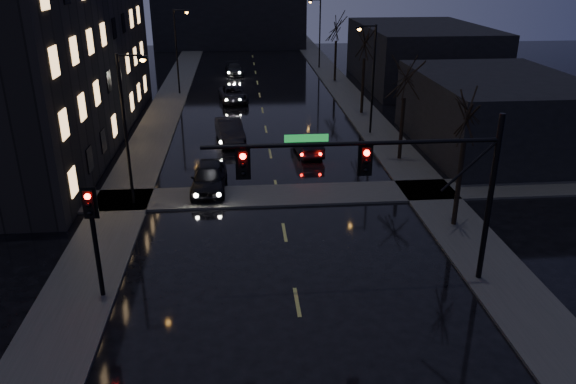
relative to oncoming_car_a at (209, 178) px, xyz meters
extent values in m
cube|color=#2D2D2B|center=(-4.68, 15.35, -0.75)|extent=(3.00, 140.00, 0.12)
cube|color=#2D2D2B|center=(12.32, 15.35, -0.75)|extent=(3.00, 140.00, 0.12)
cube|color=#2D2D2B|center=(3.82, -1.15, -0.75)|extent=(40.00, 3.00, 0.12)
cube|color=black|center=(-12.68, 10.35, 5.19)|extent=(12.00, 30.00, 12.00)
cube|color=black|center=(19.32, 6.35, 1.69)|extent=(10.00, 14.00, 5.00)
cube|color=black|center=(20.82, 28.35, 2.19)|extent=(12.00, 18.00, 6.00)
cube|color=black|center=(0.82, 58.35, 3.19)|extent=(22.00, 10.00, 8.00)
cylinder|color=black|center=(11.42, -10.65, 2.69)|extent=(0.22, 0.22, 7.00)
cylinder|color=black|center=(5.92, -10.65, 5.19)|extent=(11.00, 0.16, 0.16)
cylinder|color=black|center=(10.42, -10.65, 4.19)|extent=(2.05, 0.10, 2.05)
cube|color=#0C591E|center=(4.22, -10.65, 5.44)|extent=(1.60, 0.04, 0.28)
cube|color=black|center=(1.92, -10.65, 4.54)|extent=(0.35, 0.28, 1.05)
sphere|color=#FF0705|center=(1.92, -10.81, 4.87)|extent=(0.22, 0.22, 0.22)
cube|color=black|center=(6.42, -10.65, 4.54)|extent=(0.35, 0.28, 1.05)
sphere|color=#FF0705|center=(6.42, -10.81, 4.87)|extent=(0.22, 0.22, 0.22)
cylinder|color=black|center=(-3.68, -10.65, 1.39)|extent=(0.18, 0.18, 4.40)
cube|color=black|center=(-3.68, -10.65, 3.19)|extent=(0.35, 0.28, 1.05)
sphere|color=#FF0705|center=(-3.68, -10.81, 3.52)|extent=(0.22, 0.22, 0.22)
cylinder|color=black|center=(12.22, -5.65, 1.39)|extent=(0.24, 0.24, 4.40)
cylinder|color=black|center=(12.22, 4.35, 1.26)|extent=(0.24, 0.24, 4.12)
cylinder|color=black|center=(12.22, 16.35, 1.53)|extent=(0.24, 0.24, 4.68)
cylinder|color=black|center=(12.22, 30.35, 1.34)|extent=(0.24, 0.24, 4.29)
cylinder|color=black|center=(-3.98, -1.65, 3.19)|extent=(0.16, 0.16, 8.00)
cylinder|color=black|center=(-3.38, -1.65, 7.09)|extent=(1.20, 0.10, 0.10)
cube|color=black|center=(-2.78, -1.65, 6.99)|extent=(0.50, 0.25, 0.15)
sphere|color=orange|center=(-2.78, -1.65, 6.89)|extent=(0.28, 0.28, 0.28)
cylinder|color=black|center=(-3.98, 25.35, 3.19)|extent=(0.16, 0.16, 8.00)
cylinder|color=black|center=(-3.38, 25.35, 7.09)|extent=(1.20, 0.10, 0.10)
cube|color=black|center=(-2.78, 25.35, 6.99)|extent=(0.50, 0.25, 0.15)
sphere|color=orange|center=(-2.78, 25.35, 6.89)|extent=(0.28, 0.28, 0.28)
cylinder|color=black|center=(11.62, 10.35, 3.19)|extent=(0.16, 0.16, 8.00)
cylinder|color=black|center=(11.02, 10.35, 7.09)|extent=(1.20, 0.10, 0.10)
cube|color=black|center=(10.42, 10.35, 6.99)|extent=(0.50, 0.25, 0.15)
sphere|color=orange|center=(10.42, 10.35, 6.89)|extent=(0.28, 0.28, 0.28)
cylinder|color=black|center=(11.62, 38.35, 3.19)|extent=(0.16, 0.16, 8.00)
cylinder|color=black|center=(11.02, 38.35, 7.09)|extent=(1.20, 0.10, 0.10)
cube|color=black|center=(10.42, 38.35, 6.99)|extent=(0.50, 0.25, 0.15)
sphere|color=orange|center=(10.42, 38.35, 6.89)|extent=(0.28, 0.28, 0.28)
imported|color=black|center=(0.00, 0.00, 0.00)|extent=(2.05, 4.79, 1.61)
imported|color=black|center=(1.09, 9.35, 0.01)|extent=(2.37, 5.12, 1.62)
imported|color=black|center=(1.29, 21.80, -0.10)|extent=(2.97, 5.33, 1.41)
imported|color=black|center=(1.35, 35.09, -0.15)|extent=(2.29, 4.67, 1.31)
imported|color=black|center=(6.30, 6.06, -0.12)|extent=(1.93, 4.29, 1.37)
camera|label=1|loc=(1.89, -29.86, 11.35)|focal=35.00mm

